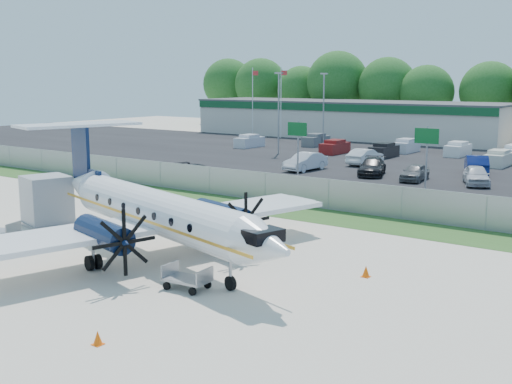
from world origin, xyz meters
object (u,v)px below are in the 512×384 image
Objects in this scene: baggage_cart_near at (1,231)px; baggage_cart_far at (187,278)px; service_container at (47,202)px; aircraft at (155,211)px.

baggage_cart_far reaches higher than baggage_cart_near.
service_container is at bearing 164.52° from baggage_cart_far.
baggage_cart_near is 3.76m from service_container.
aircraft is 10.10× the size of baggage_cart_far.
aircraft is 9.71m from baggage_cart_near.
baggage_cart_near is 13.54m from baggage_cart_far.
aircraft is at bearing 12.66° from baggage_cart_near.
service_container is at bearing 171.76° from aircraft.
baggage_cart_far is 14.93m from service_container.
aircraft is 5.25m from baggage_cart_far.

